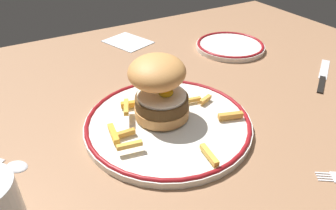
{
  "coord_description": "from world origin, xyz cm",
  "views": [
    {
      "loc": [
        -28.34,
        -42.39,
        34.88
      ],
      "look_at": [
        -5.38,
        -2.69,
        4.6
      ],
      "focal_mm": 34.01,
      "sensor_mm": 36.0,
      "label": 1
    }
  ],
  "objects_px": {
    "spoon": "(8,162)",
    "napkin": "(128,42)",
    "dinner_plate": "(168,122)",
    "side_plate": "(230,46)",
    "knife": "(323,77)",
    "burger": "(159,87)"
  },
  "relations": [
    {
      "from": "dinner_plate",
      "to": "knife",
      "type": "xyz_separation_m",
      "value": [
        0.4,
        -0.02,
        -0.01
      ]
    },
    {
      "from": "side_plate",
      "to": "knife",
      "type": "distance_m",
      "value": 0.25
    },
    {
      "from": "side_plate",
      "to": "spoon",
      "type": "relative_size",
      "value": 1.66
    },
    {
      "from": "dinner_plate",
      "to": "knife",
      "type": "height_order",
      "value": "dinner_plate"
    },
    {
      "from": "dinner_plate",
      "to": "napkin",
      "type": "bearing_deg",
      "value": 76.14
    },
    {
      "from": "burger",
      "to": "spoon",
      "type": "xyz_separation_m",
      "value": [
        -0.26,
        0.02,
        -0.07
      ]
    },
    {
      "from": "burger",
      "to": "spoon",
      "type": "relative_size",
      "value": 1.3
    },
    {
      "from": "dinner_plate",
      "to": "spoon",
      "type": "height_order",
      "value": "dinner_plate"
    },
    {
      "from": "side_plate",
      "to": "napkin",
      "type": "xyz_separation_m",
      "value": [
        -0.22,
        0.18,
        -0.01
      ]
    },
    {
      "from": "knife",
      "to": "spoon",
      "type": "distance_m",
      "value": 0.66
    },
    {
      "from": "dinner_plate",
      "to": "burger",
      "type": "height_order",
      "value": "burger"
    },
    {
      "from": "burger",
      "to": "napkin",
      "type": "xyz_separation_m",
      "value": [
        0.1,
        0.37,
        -0.07
      ]
    },
    {
      "from": "burger",
      "to": "side_plate",
      "type": "bearing_deg",
      "value": 30.72
    },
    {
      "from": "knife",
      "to": "spoon",
      "type": "relative_size",
      "value": 1.43
    },
    {
      "from": "spoon",
      "to": "napkin",
      "type": "distance_m",
      "value": 0.51
    },
    {
      "from": "side_plate",
      "to": "napkin",
      "type": "distance_m",
      "value": 0.29
    },
    {
      "from": "knife",
      "to": "napkin",
      "type": "height_order",
      "value": "knife"
    },
    {
      "from": "spoon",
      "to": "napkin",
      "type": "height_order",
      "value": "spoon"
    },
    {
      "from": "dinner_plate",
      "to": "napkin",
      "type": "height_order",
      "value": "dinner_plate"
    },
    {
      "from": "knife",
      "to": "napkin",
      "type": "distance_m",
      "value": 0.51
    },
    {
      "from": "knife",
      "to": "spoon",
      "type": "xyz_separation_m",
      "value": [
        -0.66,
        0.06,
        0.0
      ]
    },
    {
      "from": "burger",
      "to": "napkin",
      "type": "height_order",
      "value": "burger"
    }
  ]
}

